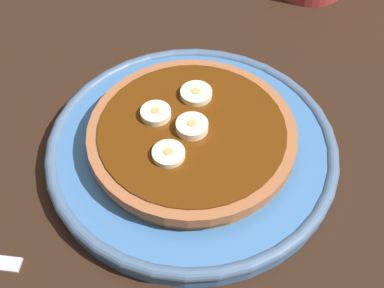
{
  "coord_description": "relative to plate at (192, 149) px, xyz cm",
  "views": [
    {
      "loc": [
        -7.49,
        31.19,
        40.42
      ],
      "look_at": [
        0.0,
        0.0,
        1.85
      ],
      "focal_mm": 52.48,
      "sensor_mm": 36.0,
      "label": 1
    }
  ],
  "objects": [
    {
      "name": "banana_slice_2",
      "position": [
        1.21,
        3.3,
        2.97
      ],
      "size": [
        2.79,
        2.79,
        0.75
      ],
      "color": "#F6EDC0",
      "rests_on": "pancake_stack"
    },
    {
      "name": "pancake_stack",
      "position": [
        -0.28,
        0.05,
        1.7
      ],
      "size": [
        18.42,
        18.76,
        2.2
      ],
      "color": "#A36735",
      "rests_on": "plate"
    },
    {
      "name": "banana_slice_0",
      "position": [
        -0.37,
        0.45,
        3.1
      ],
      "size": [
        2.83,
        2.83,
        1.01
      ],
      "color": "#FCE5C4",
      "rests_on": "pancake_stack"
    },
    {
      "name": "plate",
      "position": [
        0.0,
        0.0,
        0.0
      ],
      "size": [
        26.34,
        26.34,
        1.99
      ],
      "color": "#3F72B2",
      "rests_on": "ground_plane"
    },
    {
      "name": "ground_plane",
      "position": [
        0.0,
        0.0,
        -2.57
      ],
      "size": [
        140.0,
        140.0,
        3.0
      ],
      "primitive_type": "cube",
      "color": "black"
    },
    {
      "name": "banana_slice_1",
      "position": [
        3.48,
        -0.82,
        3.03
      ],
      "size": [
        2.71,
        2.71,
        0.86
      ],
      "color": "#EEEFC5",
      "rests_on": "pancake_stack"
    },
    {
      "name": "banana_slice_3",
      "position": [
        0.58,
        -4.07,
        3.0
      ],
      "size": [
        2.91,
        2.91,
        0.81
      ],
      "color": "#ECEAC1",
      "rests_on": "pancake_stack"
    }
  ]
}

